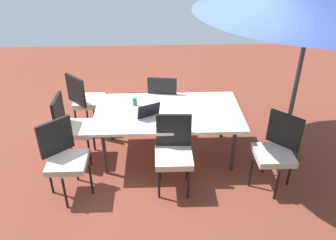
# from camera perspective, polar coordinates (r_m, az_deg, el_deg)

# --- Properties ---
(ground_plane) EXTENTS (10.00, 10.00, 0.02)m
(ground_plane) POSITION_cam_1_polar(r_m,az_deg,el_deg) (5.19, 0.00, -5.62)
(ground_plane) COLOR brown
(dining_table) EXTENTS (2.03, 1.13, 0.72)m
(dining_table) POSITION_cam_1_polar(r_m,az_deg,el_deg) (4.81, 0.00, 1.02)
(dining_table) COLOR white
(dining_table) RESTS_ON ground_plane
(chair_south) EXTENTS (0.48, 0.49, 0.98)m
(chair_south) POSITION_cam_1_polar(r_m,az_deg,el_deg) (5.48, -0.79, 3.45)
(chair_south) COLOR beige
(chair_south) RESTS_ON ground_plane
(chair_northwest) EXTENTS (0.59, 0.59, 0.98)m
(chair_northwest) POSITION_cam_1_polar(r_m,az_deg,el_deg) (4.53, 17.48, -4.53)
(chair_northwest) COLOR beige
(chair_northwest) RESTS_ON ground_plane
(chair_northeast) EXTENTS (0.59, 0.59, 0.98)m
(chair_northeast) POSITION_cam_1_polar(r_m,az_deg,el_deg) (4.39, -16.74, -5.68)
(chair_northeast) COLOR beige
(chair_northeast) RESTS_ON ground_plane
(chair_southeast) EXTENTS (0.59, 0.59, 0.98)m
(chair_southeast) POSITION_cam_1_polar(r_m,az_deg,el_deg) (5.65, -13.48, 3.41)
(chair_southeast) COLOR beige
(chair_southeast) RESTS_ON ground_plane
(chair_east) EXTENTS (0.46, 0.46, 0.98)m
(chair_east) POSITION_cam_1_polar(r_m,az_deg,el_deg) (4.98, -15.65, -0.81)
(chair_east) COLOR beige
(chair_east) RESTS_ON ground_plane
(chair_north) EXTENTS (0.46, 0.47, 0.98)m
(chair_north) POSITION_cam_1_polar(r_m,az_deg,el_deg) (4.30, 0.95, -5.03)
(chair_north) COLOR beige
(chair_north) RESTS_ON ground_plane
(laptop) EXTENTS (0.40, 0.36, 0.21)m
(laptop) POSITION_cam_1_polar(r_m,az_deg,el_deg) (4.66, -3.53, 1.20)
(laptop) COLOR #B7B7BC
(laptop) RESTS_ON dining_table
(cup) EXTENTS (0.07, 0.07, 0.11)m
(cup) POSITION_cam_1_polar(r_m,az_deg,el_deg) (4.94, -5.50, 3.03)
(cup) COLOR #286B33
(cup) RESTS_ON dining_table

